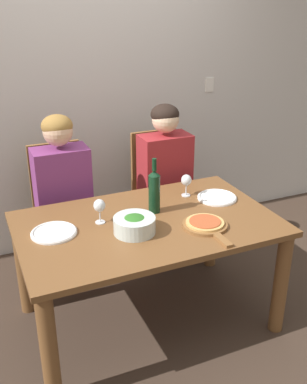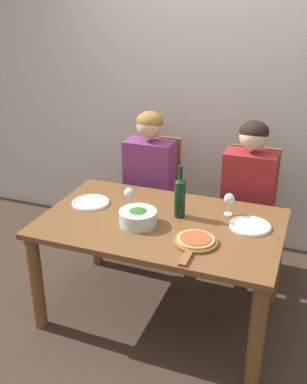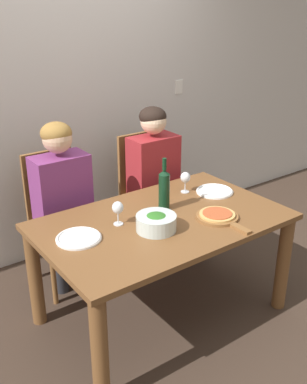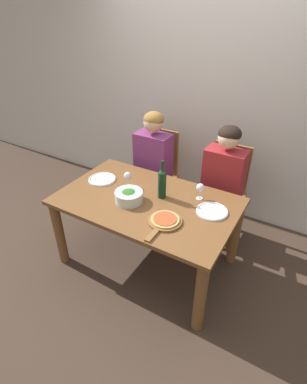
# 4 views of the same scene
# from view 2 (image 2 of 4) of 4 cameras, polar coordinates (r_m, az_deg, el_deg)

# --- Properties ---
(ground_plane) EXTENTS (40.00, 40.00, 0.00)m
(ground_plane) POSITION_cam_2_polar(r_m,az_deg,el_deg) (3.28, 0.86, -14.92)
(ground_plane) COLOR #3D2D23
(back_wall) EXTENTS (10.00, 0.06, 2.70)m
(back_wall) POSITION_cam_2_polar(r_m,az_deg,el_deg) (3.82, 7.48, 12.98)
(back_wall) COLOR silver
(back_wall) RESTS_ON ground
(dining_table) EXTENTS (1.54, 0.95, 0.72)m
(dining_table) POSITION_cam_2_polar(r_m,az_deg,el_deg) (2.95, 0.93, -5.84)
(dining_table) COLOR brown
(dining_table) RESTS_ON ground
(chair_left) EXTENTS (0.42, 0.42, 0.99)m
(chair_left) POSITION_cam_2_polar(r_m,az_deg,el_deg) (3.76, 0.07, -0.11)
(chair_left) COLOR brown
(chair_left) RESTS_ON ground
(chair_right) EXTENTS (0.42, 0.42, 0.99)m
(chair_right) POSITION_cam_2_polar(r_m,az_deg,el_deg) (3.58, 11.99, -1.92)
(chair_right) COLOR brown
(chair_right) RESTS_ON ground
(person_woman) EXTENTS (0.47, 0.51, 1.24)m
(person_woman) POSITION_cam_2_polar(r_m,az_deg,el_deg) (3.57, -0.58, 2.44)
(person_woman) COLOR #28282D
(person_woman) RESTS_ON ground
(person_man) EXTENTS (0.47, 0.51, 1.24)m
(person_man) POSITION_cam_2_polar(r_m,az_deg,el_deg) (3.39, 11.98, 0.67)
(person_man) COLOR #28282D
(person_man) RESTS_ON ground
(wine_bottle) EXTENTS (0.07, 0.07, 0.35)m
(wine_bottle) POSITION_cam_2_polar(r_m,az_deg,el_deg) (2.89, 3.37, -0.56)
(wine_bottle) COLOR black
(wine_bottle) RESTS_ON dining_table
(broccoli_bowl) EXTENTS (0.24, 0.24, 0.10)m
(broccoli_bowl) POSITION_cam_2_polar(r_m,az_deg,el_deg) (2.83, -1.98, -3.24)
(broccoli_bowl) COLOR silver
(broccoli_bowl) RESTS_ON dining_table
(dinner_plate_left) EXTENTS (0.26, 0.26, 0.02)m
(dinner_plate_left) POSITION_cam_2_polar(r_m,az_deg,el_deg) (3.15, -7.97, -1.31)
(dinner_plate_left) COLOR white
(dinner_plate_left) RESTS_ON dining_table
(dinner_plate_right) EXTENTS (0.26, 0.26, 0.02)m
(dinner_plate_right) POSITION_cam_2_polar(r_m,az_deg,el_deg) (2.87, 12.19, -4.23)
(dinner_plate_right) COLOR white
(dinner_plate_right) RESTS_ON dining_table
(pizza_on_board) EXTENTS (0.26, 0.40, 0.04)m
(pizza_on_board) POSITION_cam_2_polar(r_m,az_deg,el_deg) (2.64, 5.30, -6.27)
(pizza_on_board) COLOR brown
(pizza_on_board) RESTS_ON dining_table
(wine_glass_left) EXTENTS (0.07, 0.07, 0.15)m
(wine_glass_left) POSITION_cam_2_polar(r_m,az_deg,el_deg) (3.01, -3.10, -0.29)
(wine_glass_left) COLOR silver
(wine_glass_left) RESTS_ON dining_table
(wine_glass_right) EXTENTS (0.07, 0.07, 0.15)m
(wine_glass_right) POSITION_cam_2_polar(r_m,az_deg,el_deg) (2.97, 9.59, -1.02)
(wine_glass_right) COLOR silver
(wine_glass_right) RESTS_ON dining_table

